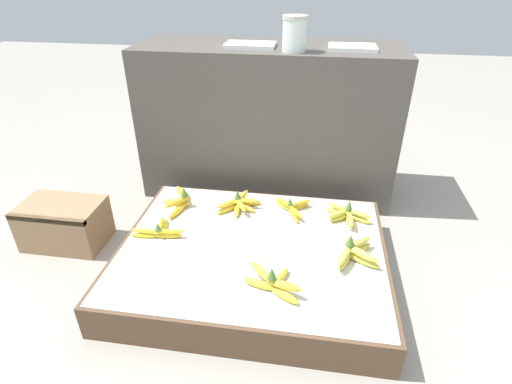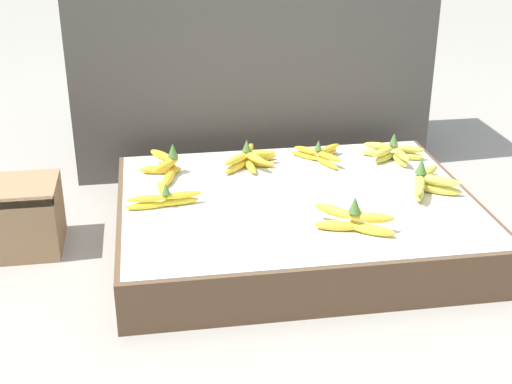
{
  "view_description": "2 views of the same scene",
  "coord_description": "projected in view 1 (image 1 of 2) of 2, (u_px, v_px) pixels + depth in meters",
  "views": [
    {
      "loc": [
        0.22,
        -1.32,
        1.2
      ],
      "look_at": [
        -0.01,
        0.14,
        0.33
      ],
      "focal_mm": 28.0,
      "sensor_mm": 36.0,
      "label": 1
    },
    {
      "loc": [
        -0.44,
        -1.99,
        1.1
      ],
      "look_at": [
        -0.12,
        0.04,
        0.16
      ],
      "focal_mm": 50.0,
      "sensor_mm": 36.0,
      "label": 2
    }
  ],
  "objects": [
    {
      "name": "wooden_crate",
      "position": [
        64.0,
        223.0,
        1.91
      ],
      "size": [
        0.37,
        0.24,
        0.21
      ],
      "color": "#997551",
      "rests_on": "ground_plane"
    },
    {
      "name": "foam_tray_dark",
      "position": [
        250.0,
        45.0,
        1.99
      ],
      "size": [
        0.25,
        0.16,
        0.02
      ],
      "color": "white",
      "rests_on": "back_vendor_table"
    },
    {
      "name": "banana_bunch_middle_right",
      "position": [
        354.0,
        253.0,
        1.59
      ],
      "size": [
        0.19,
        0.22,
        0.11
      ],
      "color": "#DBCC4C",
      "rests_on": "display_platform"
    },
    {
      "name": "banana_bunch_front_midright",
      "position": [
        273.0,
        282.0,
        1.45
      ],
      "size": [
        0.23,
        0.19,
        0.11
      ],
      "color": "gold",
      "rests_on": "display_platform"
    },
    {
      "name": "foam_tray_white",
      "position": [
        352.0,
        47.0,
        1.93
      ],
      "size": [
        0.23,
        0.16,
        0.02
      ],
      "color": "white",
      "rests_on": "back_vendor_table"
    },
    {
      "name": "back_vendor_table",
      "position": [
        268.0,
        121.0,
        2.25
      ],
      "size": [
        1.38,
        0.49,
        0.82
      ],
      "color": "#4C4742",
      "rests_on": "ground_plane"
    },
    {
      "name": "display_platform",
      "position": [
        252.0,
        260.0,
        1.72
      ],
      "size": [
        1.12,
        0.88,
        0.16
      ],
      "color": "brown",
      "rests_on": "ground_plane"
    },
    {
      "name": "banana_bunch_middle_left",
      "position": [
        158.0,
        231.0,
        1.73
      ],
      "size": [
        0.24,
        0.15,
        0.08
      ],
      "color": "yellow",
      "rests_on": "display_platform"
    },
    {
      "name": "banana_bunch_back_right",
      "position": [
        346.0,
        215.0,
        1.83
      ],
      "size": [
        0.21,
        0.19,
        0.09
      ],
      "color": "gold",
      "rests_on": "display_platform"
    },
    {
      "name": "ground_plane",
      "position": [
        252.0,
        273.0,
        1.76
      ],
      "size": [
        10.0,
        10.0,
        0.0
      ],
      "primitive_type": "plane",
      "color": "gray"
    },
    {
      "name": "banana_bunch_back_left",
      "position": [
        180.0,
        201.0,
        1.94
      ],
      "size": [
        0.15,
        0.25,
        0.11
      ],
      "color": "gold",
      "rests_on": "display_platform"
    },
    {
      "name": "banana_bunch_back_midright",
      "position": [
        292.0,
        207.0,
        1.9
      ],
      "size": [
        0.18,
        0.19,
        0.08
      ],
      "color": "gold",
      "rests_on": "display_platform"
    },
    {
      "name": "banana_bunch_back_midleft",
      "position": [
        239.0,
        203.0,
        1.92
      ],
      "size": [
        0.21,
        0.21,
        0.1
      ],
      "color": "gold",
      "rests_on": "display_platform"
    },
    {
      "name": "glass_jar",
      "position": [
        295.0,
        34.0,
        1.85
      ],
      "size": [
        0.12,
        0.12,
        0.16
      ],
      "color": "silver",
      "rests_on": "back_vendor_table"
    }
  ]
}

